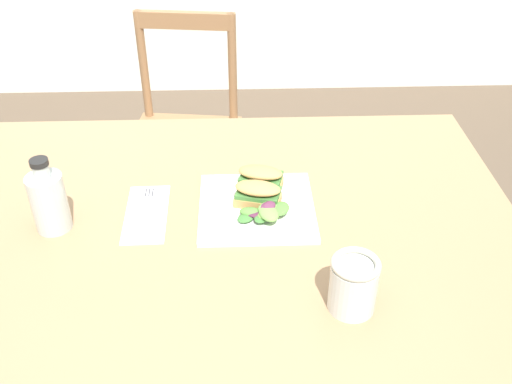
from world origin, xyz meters
name	(u,v)px	position (x,y,z in m)	size (l,w,h in m)	color
dining_table	(224,256)	(0.04, -0.07, 0.63)	(1.35, 0.95, 0.74)	#997551
chair_wooden_far	(185,134)	(-0.12, 0.83, 0.45)	(0.45, 0.45, 0.87)	#8E6642
plate_lunch	(257,207)	(0.12, -0.04, 0.74)	(0.26, 0.26, 0.01)	white
sandwich_half_front	(258,193)	(0.12, -0.03, 0.78)	(0.12, 0.09, 0.06)	tan
sandwich_half_back	(261,178)	(0.13, 0.04, 0.78)	(0.12, 0.09, 0.06)	tan
salad_mixed_greens	(265,210)	(0.14, -0.07, 0.77)	(0.13, 0.14, 0.03)	#602D47
napkin_folded	(146,214)	(-0.13, -0.05, 0.74)	(0.09, 0.21, 0.00)	silver
fork_on_napkin	(147,208)	(-0.13, -0.03, 0.75)	(0.03, 0.19, 0.00)	silver
bottle_cold_brew	(50,204)	(-0.33, -0.08, 0.80)	(0.08, 0.08, 0.17)	black
mason_jar_iced_tea	(353,287)	(0.29, -0.34, 0.79)	(0.09, 0.09, 0.11)	gold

